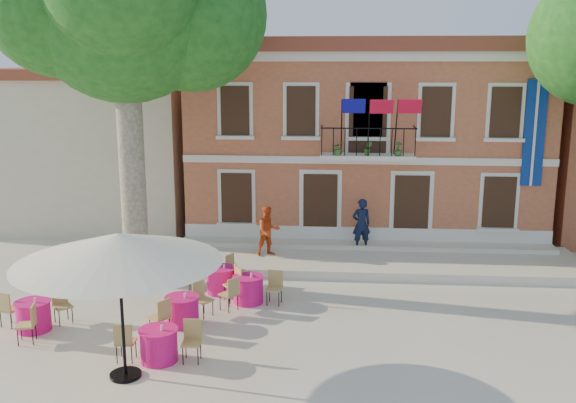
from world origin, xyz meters
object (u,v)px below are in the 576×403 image
(pedestrian_orange, at_px, (268,231))
(cafe_table_1, at_px, (159,344))
(cafe_table_3, at_px, (221,279))
(cafe_table_4, at_px, (248,288))
(patio_umbrella, at_px, (118,248))
(cafe_table_2, at_px, (33,314))
(pedestrian_navy, at_px, (361,224))
(cafe_table_0, at_px, (182,310))
(plane_tree_west, at_px, (124,7))

(pedestrian_orange, xyz_separation_m, cafe_table_1, (-1.69, -7.38, -0.72))
(cafe_table_3, relative_size, cafe_table_4, 1.00)
(patio_umbrella, xyz_separation_m, cafe_table_2, (-3.10, 2.22, -2.45))
(patio_umbrella, relative_size, pedestrian_navy, 2.41)
(cafe_table_2, xyz_separation_m, cafe_table_3, (4.23, 3.07, 0.00))
(pedestrian_orange, distance_m, cafe_table_3, 3.16)
(cafe_table_0, bearing_deg, cafe_table_4, 49.63)
(patio_umbrella, xyz_separation_m, pedestrian_navy, (5.33, 9.14, -1.69))
(cafe_table_4, bearing_deg, pedestrian_orange, 87.17)
(cafe_table_1, bearing_deg, cafe_table_0, 88.85)
(cafe_table_0, distance_m, cafe_table_2, 3.72)
(plane_tree_west, relative_size, cafe_table_3, 5.97)
(pedestrian_orange, bearing_deg, cafe_table_4, -120.45)
(plane_tree_west, bearing_deg, pedestrian_navy, 23.58)
(plane_tree_west, distance_m, cafe_table_4, 8.72)
(cafe_table_0, bearing_deg, cafe_table_1, -91.15)
(patio_umbrella, xyz_separation_m, cafe_table_3, (1.13, 5.28, -2.45))
(cafe_table_0, relative_size, cafe_table_4, 0.98)
(pedestrian_orange, relative_size, cafe_table_4, 0.90)
(patio_umbrella, relative_size, cafe_table_3, 2.31)
(cafe_table_4, bearing_deg, pedestrian_navy, 54.24)
(cafe_table_0, bearing_deg, patio_umbrella, -101.25)
(pedestrian_navy, bearing_deg, pedestrian_orange, 2.75)
(pedestrian_orange, xyz_separation_m, cafe_table_4, (-0.18, -3.61, -0.71))
(cafe_table_3, height_order, cafe_table_4, same)
(cafe_table_3, bearing_deg, patio_umbrella, -102.06)
(plane_tree_west, bearing_deg, cafe_table_2, -110.60)
(cafe_table_2, distance_m, cafe_table_3, 5.23)
(cafe_table_1, relative_size, cafe_table_4, 1.04)
(cafe_table_1, xyz_separation_m, cafe_table_4, (1.51, 3.77, 0.01))
(cafe_table_2, relative_size, cafe_table_3, 0.98)
(pedestrian_orange, bearing_deg, plane_tree_west, -179.32)
(cafe_table_0, height_order, cafe_table_2, same)
(pedestrian_orange, height_order, cafe_table_0, pedestrian_orange)
(pedestrian_navy, distance_m, cafe_table_3, 5.75)
(cafe_table_3, bearing_deg, plane_tree_west, 163.69)
(plane_tree_west, height_order, patio_umbrella, plane_tree_west)
(cafe_table_1, distance_m, cafe_table_3, 4.53)
(cafe_table_0, bearing_deg, cafe_table_2, -170.41)
(plane_tree_west, bearing_deg, cafe_table_0, -55.85)
(patio_umbrella, distance_m, pedestrian_navy, 10.71)
(patio_umbrella, distance_m, cafe_table_2, 4.53)
(patio_umbrella, bearing_deg, cafe_table_3, 77.94)
(patio_umbrella, height_order, pedestrian_navy, patio_umbrella)
(plane_tree_west, height_order, cafe_table_4, plane_tree_west)
(cafe_table_2, bearing_deg, cafe_table_3, 35.92)
(patio_umbrella, distance_m, cafe_table_4, 5.56)
(patio_umbrella, distance_m, cafe_table_3, 5.93)
(pedestrian_orange, height_order, cafe_table_4, pedestrian_orange)
(pedestrian_navy, distance_m, pedestrian_orange, 3.27)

